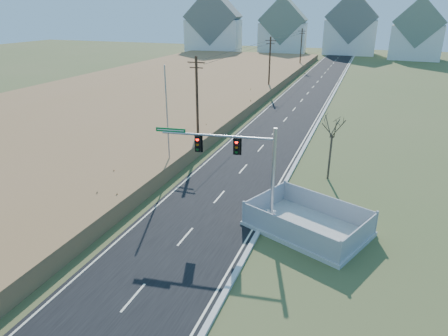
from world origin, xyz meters
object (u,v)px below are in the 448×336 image
fence_enclosure (307,226)px  traffic_signal_mast (245,162)px  open_sign (271,215)px  bare_tree (333,126)px  flagpole (168,132)px

fence_enclosure → traffic_signal_mast: bearing=-160.1°
open_sign → bare_tree: 9.87m
open_sign → fence_enclosure: bearing=-15.5°
flagpole → open_sign: bearing=-27.1°
fence_enclosure → flagpole: (-12.82, 5.80, 3.34)m
traffic_signal_mast → bare_tree: bearing=54.6°
traffic_signal_mast → open_sign: bearing=1.3°
traffic_signal_mast → bare_tree: (4.59, 8.76, 0.56)m
flagpole → fence_enclosure: bearing=-24.4°
fence_enclosure → open_sign: fence_enclosure is taller
open_sign → flagpole: bearing=149.4°
traffic_signal_mast → fence_enclosure: 5.70m
traffic_signal_mast → flagpole: (-8.50, 5.57, -0.38)m
bare_tree → fence_enclosure: bearing=-91.8°
fence_enclosure → bare_tree: size_ratio=1.49×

